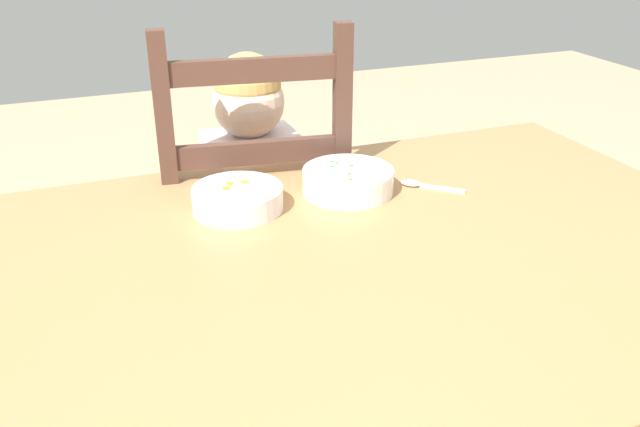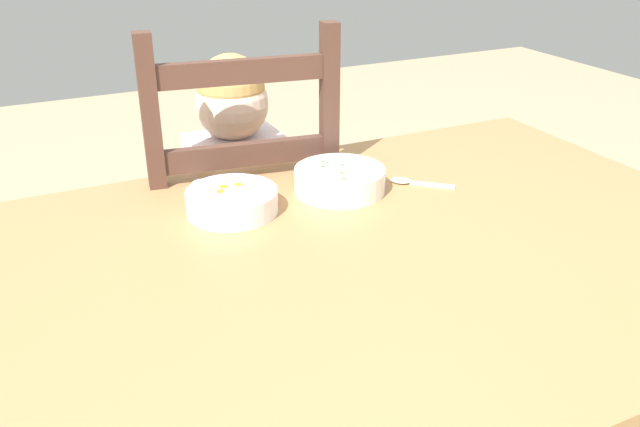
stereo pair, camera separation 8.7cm
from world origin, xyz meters
name	(u,v)px [view 2 (the right image)]	position (x,y,z in m)	size (l,w,h in m)	color
dining_table	(332,301)	(0.00, 0.00, 0.65)	(1.59, 1.00, 0.74)	#A7784A
dining_chair	(240,248)	(0.02, 0.54, 0.49)	(0.48, 0.48, 1.06)	#4F3227
child_figure	(241,192)	(0.03, 0.54, 0.64)	(0.32, 0.31, 0.97)	silver
bowl_of_peas	(340,179)	(0.14, 0.25, 0.77)	(0.19, 0.19, 0.05)	white
bowl_of_carrots	(232,201)	(-0.09, 0.25, 0.76)	(0.18, 0.18, 0.05)	white
spoon	(410,182)	(0.30, 0.22, 0.74)	(0.12, 0.11, 0.01)	silver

